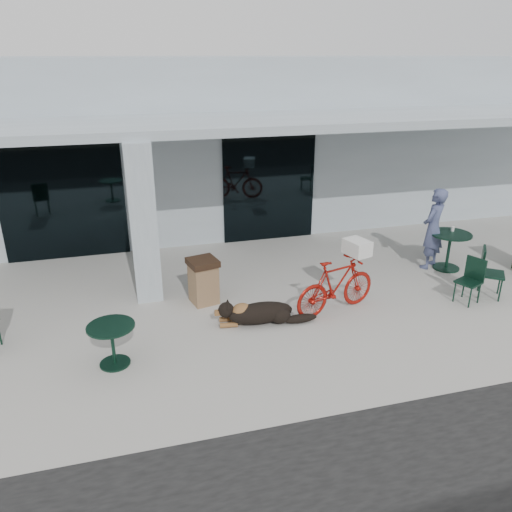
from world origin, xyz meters
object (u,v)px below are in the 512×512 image
object	(u,v)px
dog	(261,312)
cafe_chair_far_a	(492,273)
bicycle	(336,286)
person	(433,229)
cafe_table_near	(113,345)
trash_receptacle	(203,281)
cafe_table_far	(448,251)
cafe_chair_far_b	(469,281)

from	to	relation	value
dog	cafe_chair_far_a	bearing A→B (deg)	6.01
bicycle	cafe_chair_far_a	size ratio (longest dim) A/B	1.76
cafe_chair_far_a	person	bearing A→B (deg)	47.70
bicycle	cafe_table_near	xyz separation A→B (m)	(-4.08, -0.72, -0.19)
person	trash_receptacle	bearing A→B (deg)	-28.53
bicycle	cafe_chair_far_a	bearing A→B (deg)	-109.82
dog	cafe_table_near	size ratio (longest dim) A/B	1.85
bicycle	cafe_chair_far_a	xyz separation A→B (m)	(3.27, -0.22, -0.03)
trash_receptacle	cafe_table_far	bearing A→B (deg)	2.03
dog	cafe_table_far	xyz separation A→B (m)	(4.78, 1.30, 0.20)
cafe_table_near	cafe_table_far	xyz separation A→B (m)	(7.37, 1.95, 0.08)
cafe_table_near	person	world-z (taller)	person
cafe_table_near	cafe_chair_far_a	bearing A→B (deg)	3.88
bicycle	person	bearing A→B (deg)	-80.11
bicycle	cafe_table_far	world-z (taller)	bicycle
dog	cafe_table_far	bearing A→B (deg)	23.04
trash_receptacle	bicycle	bearing A→B (deg)	-23.73
cafe_chair_far_a	cafe_chair_far_b	xyz separation A→B (m)	(-0.62, -0.11, -0.06)
person	cafe_table_near	bearing A→B (deg)	-15.84
cafe_chair_far_a	person	world-z (taller)	person
bicycle	dog	xyz separation A→B (m)	(-1.48, -0.07, -0.31)
cafe_table_far	cafe_chair_far_a	size ratio (longest dim) A/B	0.89
person	bicycle	bearing A→B (deg)	-6.98
cafe_chair_far_b	person	xyz separation A→B (m)	(0.30, 1.77, 0.48)
dog	trash_receptacle	bearing A→B (deg)	135.92
cafe_table_near	cafe_chair_far_a	distance (m)	7.37
cafe_chair_far_a	trash_receptacle	size ratio (longest dim) A/B	1.12
person	cafe_table_far	bearing A→B (deg)	117.01
dog	trash_receptacle	size ratio (longest dim) A/B	1.51
dog	cafe_table_far	world-z (taller)	cafe_table_far
cafe_chair_far_b	cafe_chair_far_a	bearing A→B (deg)	77.38
cafe_table_near	cafe_chair_far_b	world-z (taller)	cafe_chair_far_b
cafe_chair_far_b	person	bearing A→B (deg)	147.31
cafe_chair_far_a	person	size ratio (longest dim) A/B	0.55
dog	cafe_chair_far_b	distance (m)	4.15
person	trash_receptacle	size ratio (longest dim) A/B	2.04
trash_receptacle	dog	bearing A→B (deg)	-51.92
cafe_chair_far_b	trash_receptacle	xyz separation A→B (m)	(-5.00, 1.37, 0.00)
cafe_chair_far_b	person	distance (m)	1.85
dog	cafe_chair_far_a	world-z (taller)	cafe_chair_far_a
bicycle	trash_receptacle	world-z (taller)	bicycle
bicycle	person	xyz separation A→B (m)	(2.95, 1.43, 0.39)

